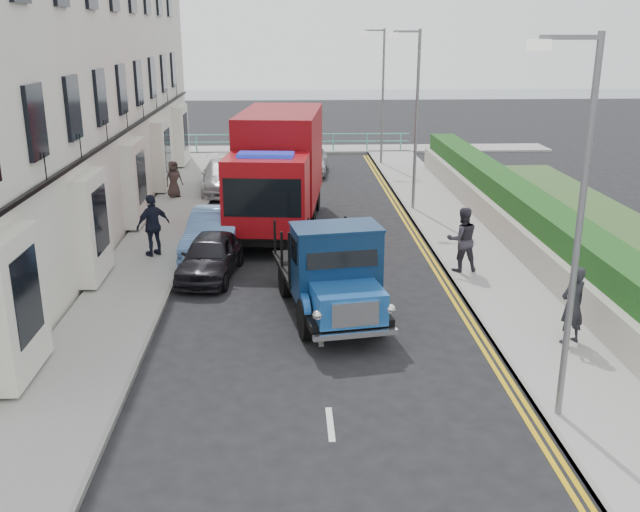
# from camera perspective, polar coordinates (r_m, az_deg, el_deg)

# --- Properties ---
(ground) EXTENTS (120.00, 120.00, 0.00)m
(ground) POSITION_cam_1_polar(r_m,az_deg,el_deg) (15.38, 0.37, -9.46)
(ground) COLOR black
(ground) RESTS_ON ground
(pavement_west) EXTENTS (2.40, 38.00, 0.12)m
(pavement_west) POSITION_cam_1_polar(r_m,az_deg,el_deg) (24.12, -13.22, 0.50)
(pavement_west) COLOR gray
(pavement_west) RESTS_ON ground
(pavement_east) EXTENTS (2.60, 38.00, 0.12)m
(pavement_east) POSITION_cam_1_polar(r_m,az_deg,el_deg) (24.46, 11.73, 0.84)
(pavement_east) COLOR gray
(pavement_east) RESTS_ON ground
(promenade) EXTENTS (30.00, 2.50, 0.12)m
(promenade) POSITION_cam_1_polar(r_m,az_deg,el_deg) (43.22, -1.69, 8.52)
(promenade) COLOR gray
(promenade) RESTS_ON ground
(sea_plane) EXTENTS (120.00, 120.00, 0.00)m
(sea_plane) POSITION_cam_1_polar(r_m,az_deg,el_deg) (73.99, -2.15, 12.36)
(sea_plane) COLOR slate
(sea_plane) RESTS_ON ground
(terrace_west) EXTENTS (6.31, 30.20, 14.25)m
(terrace_west) POSITION_cam_1_polar(r_m,az_deg,el_deg) (28.04, -21.81, 16.87)
(terrace_west) COLOR white
(terrace_west) RESTS_ON ground
(garden_east) EXTENTS (1.45, 28.00, 1.75)m
(garden_east) POSITION_cam_1_polar(r_m,az_deg,el_deg) (24.78, 16.14, 2.74)
(garden_east) COLOR #B2AD9E
(garden_east) RESTS_ON ground
(seafront_railing) EXTENTS (13.00, 0.08, 1.11)m
(seafront_railing) POSITION_cam_1_polar(r_m,az_deg,el_deg) (42.35, -1.67, 9.05)
(seafront_railing) COLOR #59B2A5
(seafront_railing) RESTS_ON ground
(lamp_near) EXTENTS (1.23, 0.18, 7.00)m
(lamp_near) POSITION_cam_1_polar(r_m,az_deg,el_deg) (13.00, 19.64, 3.20)
(lamp_near) COLOR slate
(lamp_near) RESTS_ON ground
(lamp_mid) EXTENTS (1.23, 0.18, 7.00)m
(lamp_mid) POSITION_cam_1_polar(r_m,az_deg,el_deg) (28.24, 7.51, 11.48)
(lamp_mid) COLOR slate
(lamp_mid) RESTS_ON ground
(lamp_far) EXTENTS (1.23, 0.18, 7.00)m
(lamp_far) POSITION_cam_1_polar(r_m,az_deg,el_deg) (38.09, 4.87, 13.18)
(lamp_far) COLOR slate
(lamp_far) RESTS_ON ground
(bedford_lorry) EXTENTS (2.86, 5.48, 2.49)m
(bedford_lorry) POSITION_cam_1_polar(r_m,az_deg,el_deg) (17.60, 1.16, -1.78)
(bedford_lorry) COLOR black
(bedford_lorry) RESTS_ON ground
(red_lorry) EXTENTS (3.53, 8.17, 4.15)m
(red_lorry) POSITION_cam_1_polar(r_m,az_deg,el_deg) (25.95, -3.36, 7.06)
(red_lorry) COLOR black
(red_lorry) RESTS_ON ground
(parked_car_front) EXTENTS (1.99, 3.91, 1.27)m
(parked_car_front) POSITION_cam_1_polar(r_m,az_deg,el_deg) (21.22, -8.74, 0.03)
(parked_car_front) COLOR black
(parked_car_front) RESTS_ON ground
(parked_car_mid) EXTENTS (1.95, 4.57, 1.46)m
(parked_car_mid) POSITION_cam_1_polar(r_m,az_deg,el_deg) (23.20, -8.32, 1.84)
(parked_car_mid) COLOR #567EB8
(parked_car_mid) RESTS_ON ground
(parked_car_rear) EXTENTS (2.23, 4.80, 1.36)m
(parked_car_rear) POSITION_cam_1_polar(r_m,az_deg,el_deg) (32.41, -7.74, 6.34)
(parked_car_rear) COLOR silver
(parked_car_rear) RESTS_ON ground
(seafront_car_left) EXTENTS (3.45, 5.43, 1.39)m
(seafront_car_left) POSITION_cam_1_polar(r_m,az_deg,el_deg) (36.90, -3.81, 7.89)
(seafront_car_left) COLOR black
(seafront_car_left) RESTS_ON ground
(seafront_car_right) EXTENTS (1.90, 3.98, 1.31)m
(seafront_car_right) POSITION_cam_1_polar(r_m,az_deg,el_deg) (36.24, -0.69, 7.68)
(seafront_car_right) COLOR silver
(seafront_car_right) RESTS_ON ground
(pedestrian_east_near) EXTENTS (0.80, 0.68, 1.85)m
(pedestrian_east_near) POSITION_cam_1_polar(r_m,az_deg,el_deg) (17.18, 19.56, -3.72)
(pedestrian_east_near) COLOR black
(pedestrian_east_near) RESTS_ON pavement_east
(pedestrian_east_far) EXTENTS (0.99, 0.80, 1.93)m
(pedestrian_east_far) POSITION_cam_1_polar(r_m,az_deg,el_deg) (21.42, 11.31, 1.32)
(pedestrian_east_far) COLOR #312D37
(pedestrian_east_far) RESTS_ON pavement_east
(pedestrian_west_near) EXTENTS (1.19, 1.11, 1.97)m
(pedestrian_west_near) POSITION_cam_1_polar(r_m,az_deg,el_deg) (23.06, -13.21, 2.41)
(pedestrian_west_near) COLOR black
(pedestrian_west_near) RESTS_ON pavement_west
(pedestrian_west_far) EXTENTS (0.90, 0.84, 1.55)m
(pedestrian_west_far) POSITION_cam_1_polar(r_m,az_deg,el_deg) (31.08, -11.62, 6.05)
(pedestrian_west_far) COLOR #392C29
(pedestrian_west_far) RESTS_ON pavement_west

